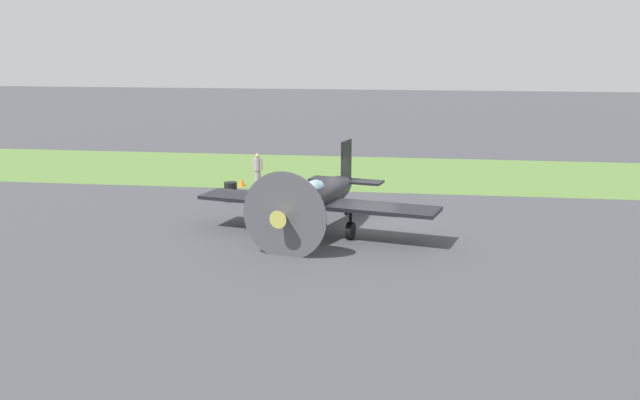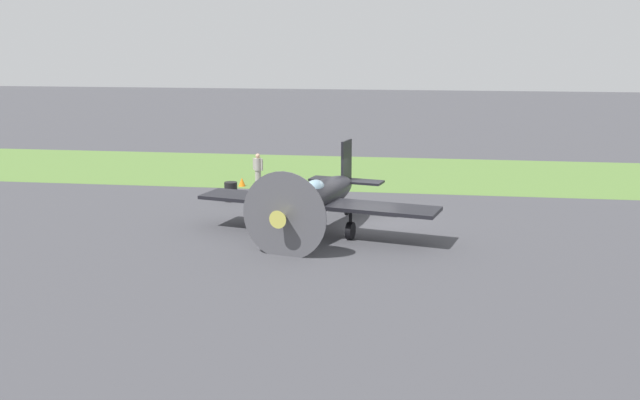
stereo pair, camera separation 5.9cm
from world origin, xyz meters
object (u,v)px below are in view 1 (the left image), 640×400
object	(u,v)px
supply_crate	(322,192)
runway_marker_cone	(242,182)
fuel_drum	(231,192)
ground_crew_chief	(258,170)
airplane_lead	(319,198)

from	to	relation	value
supply_crate	runway_marker_cone	size ratio (longest dim) A/B	2.05
runway_marker_cone	fuel_drum	bearing A→B (deg)	96.07
supply_crate	runway_marker_cone	xyz separation A→B (m)	(4.49, -2.29, -0.10)
ground_crew_chief	airplane_lead	bearing A→B (deg)	144.28
ground_crew_chief	fuel_drum	size ratio (longest dim) A/B	1.92
ground_crew_chief	runway_marker_cone	distance (m)	1.14
airplane_lead	supply_crate	bearing A→B (deg)	-70.02
ground_crew_chief	fuel_drum	xyz separation A→B (m)	(0.52, 3.38, -0.46)
ground_crew_chief	supply_crate	xyz separation A→B (m)	(-3.60, 2.12, -0.59)
ground_crew_chief	supply_crate	distance (m)	4.22
ground_crew_chief	supply_crate	world-z (taller)	ground_crew_chief
fuel_drum	runway_marker_cone	xyz separation A→B (m)	(0.38, -3.55, -0.23)
airplane_lead	supply_crate	world-z (taller)	airplane_lead
airplane_lead	supply_crate	size ratio (longest dim) A/B	10.61
airplane_lead	ground_crew_chief	size ratio (longest dim) A/B	5.52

